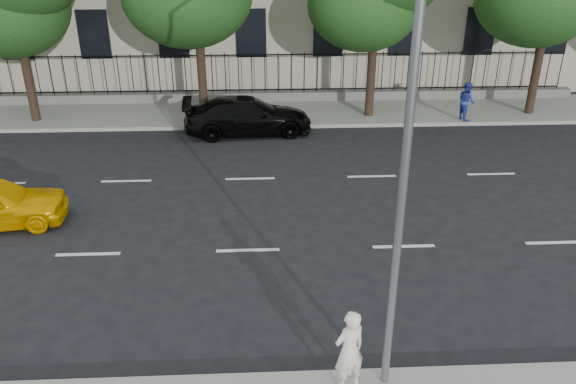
# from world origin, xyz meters

# --- Properties ---
(ground) EXTENTS (120.00, 120.00, 0.00)m
(ground) POSITION_xyz_m (0.00, 0.00, 0.00)
(ground) COLOR black
(ground) RESTS_ON ground
(far_sidewalk) EXTENTS (60.00, 4.00, 0.15)m
(far_sidewalk) POSITION_xyz_m (0.00, 14.00, 0.07)
(far_sidewalk) COLOR gray
(far_sidewalk) RESTS_ON ground
(lane_markings) EXTENTS (49.60, 4.62, 0.01)m
(lane_markings) POSITION_xyz_m (0.00, 4.75, 0.01)
(lane_markings) COLOR silver
(lane_markings) RESTS_ON ground
(iron_fence) EXTENTS (30.00, 0.50, 2.20)m
(iron_fence) POSITION_xyz_m (0.00, 15.70, 0.65)
(iron_fence) COLOR slate
(iron_fence) RESTS_ON far_sidewalk
(street_light) EXTENTS (0.25, 3.32, 8.05)m
(street_light) POSITION_xyz_m (2.50, -1.77, 5.15)
(street_light) COLOR slate
(street_light) RESTS_ON near_sidewalk
(black_sedan) EXTENTS (5.16, 2.45, 1.45)m
(black_sedan) POSITION_xyz_m (-0.13, 11.50, 0.73)
(black_sedan) COLOR black
(black_sedan) RESTS_ON ground
(woman_near) EXTENTS (0.68, 0.59, 1.58)m
(woman_near) POSITION_xyz_m (1.83, -2.40, 0.94)
(woman_near) COLOR white
(woman_near) RESTS_ON near_sidewalk
(pedestrian_far) EXTENTS (0.74, 0.87, 1.58)m
(pedestrian_far) POSITION_xyz_m (8.89, 12.42, 0.94)
(pedestrian_far) COLOR #273E99
(pedestrian_far) RESTS_ON far_sidewalk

